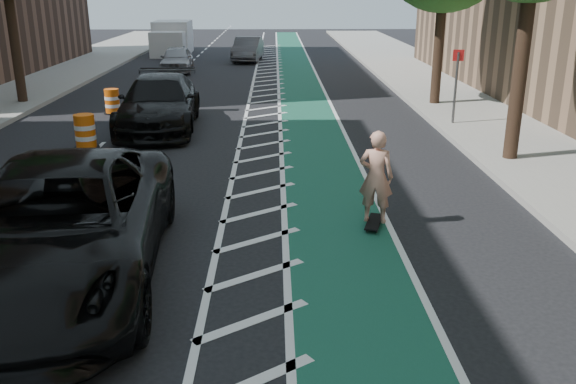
{
  "coord_description": "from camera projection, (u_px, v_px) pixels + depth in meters",
  "views": [
    {
      "loc": [
        1.83,
        -7.33,
        4.35
      ],
      "look_at": [
        2.04,
        2.28,
        1.1
      ],
      "focal_mm": 38.0,
      "sensor_mm": 36.0,
      "label": 1
    }
  ],
  "objects": [
    {
      "name": "ground",
      "position": [
        142.0,
        323.0,
        8.3
      ],
      "size": [
        120.0,
        120.0,
        0.0
      ],
      "primitive_type": "plane",
      "color": "black",
      "rests_on": "ground"
    },
    {
      "name": "bike_lane",
      "position": [
        315.0,
        143.0,
        17.83
      ],
      "size": [
        2.0,
        90.0,
        0.01
      ],
      "primitive_type": "cube",
      "color": "#175039",
      "rests_on": "ground"
    },
    {
      "name": "buffer_strip",
      "position": [
        264.0,
        143.0,
        17.8
      ],
      "size": [
        1.4,
        90.0,
        0.01
      ],
      "primitive_type": "cube",
      "color": "silver",
      "rests_on": "ground"
    },
    {
      "name": "sidewalk_right",
      "position": [
        535.0,
        139.0,
        17.94
      ],
      "size": [
        5.0,
        90.0,
        0.15
      ],
      "primitive_type": "cube",
      "color": "gray",
      "rests_on": "ground"
    },
    {
      "name": "curb_right",
      "position": [
        453.0,
        140.0,
        17.89
      ],
      "size": [
        0.12,
        90.0,
        0.16
      ],
      "primitive_type": "cube",
      "color": "gray",
      "rests_on": "ground"
    },
    {
      "name": "sign_post",
      "position": [
        456.0,
        86.0,
        19.39
      ],
      "size": [
        0.35,
        0.08,
        2.47
      ],
      "color": "#4C4C4C",
      "rests_on": "ground"
    },
    {
      "name": "skateboard",
      "position": [
        374.0,
        222.0,
        11.59
      ],
      "size": [
        0.48,
        0.91,
        0.12
      ],
      "rotation": [
        0.0,
        0.0,
        -0.29
      ],
      "color": "black",
      "rests_on": "ground"
    },
    {
      "name": "skateboarder",
      "position": [
        376.0,
        177.0,
        11.3
      ],
      "size": [
        0.73,
        0.59,
        1.76
      ],
      "primitive_type": "imported",
      "rotation": [
        0.0,
        0.0,
        2.85
      ],
      "color": "tan",
      "rests_on": "skateboard"
    },
    {
      "name": "suv_near",
      "position": [
        57.0,
        226.0,
        9.19
      ],
      "size": [
        3.6,
        6.88,
        1.85
      ],
      "primitive_type": "imported",
      "rotation": [
        0.0,
        0.0,
        0.08
      ],
      "color": "black",
      "rests_on": "ground"
    },
    {
      "name": "suv_far",
      "position": [
        159.0,
        103.0,
        19.35
      ],
      "size": [
        2.63,
        5.84,
        1.66
      ],
      "primitive_type": "imported",
      "rotation": [
        0.0,
        0.0,
        0.05
      ],
      "color": "black",
      "rests_on": "ground"
    },
    {
      "name": "car_silver",
      "position": [
        177.0,
        59.0,
        32.37
      ],
      "size": [
        1.8,
        4.03,
        1.34
      ],
      "primitive_type": "imported",
      "rotation": [
        0.0,
        0.0,
        0.06
      ],
      "color": "#98979C",
      "rests_on": "ground"
    },
    {
      "name": "car_grey",
      "position": [
        248.0,
        49.0,
        37.13
      ],
      "size": [
        1.89,
        4.46,
        1.43
      ],
      "primitive_type": "imported",
      "rotation": [
        0.0,
        0.0,
        -0.09
      ],
      "color": "#4F4E53",
      "rests_on": "ground"
    },
    {
      "name": "box_truck",
      "position": [
        172.0,
        39.0,
        40.86
      ],
      "size": [
        2.4,
        5.16,
        2.13
      ],
      "rotation": [
        0.0,
        0.0,
        0.02
      ],
      "color": "silver",
      "rests_on": "ground"
    },
    {
      "name": "barrel_b",
      "position": [
        85.0,
        133.0,
        17.08
      ],
      "size": [
        0.71,
        0.71,
        0.97
      ],
      "color": "#EA5F0C",
      "rests_on": "ground"
    },
    {
      "name": "barrel_c",
      "position": [
        112.0,
        102.0,
        21.81
      ],
      "size": [
        0.65,
        0.65,
        0.88
      ],
      "color": "#DA560B",
      "rests_on": "ground"
    }
  ]
}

